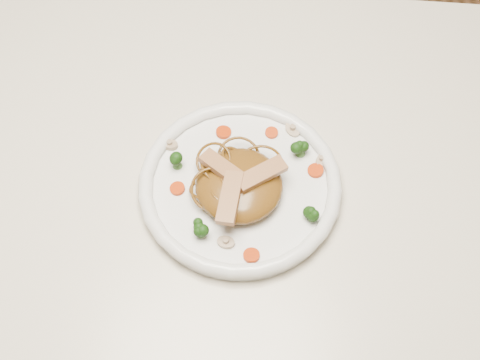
{
  "coord_description": "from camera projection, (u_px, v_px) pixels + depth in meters",
  "views": [
    {
      "loc": [
        0.12,
        -0.48,
        1.59
      ],
      "look_at": [
        0.07,
        0.01,
        0.78
      ],
      "focal_mm": 52.61,
      "sensor_mm": 36.0,
      "label": 1
    }
  ],
  "objects": [
    {
      "name": "noodle_mound",
      "position": [
        239.0,
        185.0,
        0.94
      ],
      "size": [
        0.14,
        0.14,
        0.04
      ],
      "primitive_type": "ellipsoid",
      "rotation": [
        0.0,
        0.0,
        0.22
      ],
      "color": "brown",
      "rests_on": "plate"
    },
    {
      "name": "plate",
      "position": [
        240.0,
        188.0,
        0.97
      ],
      "size": [
        0.35,
        0.35,
        0.02
      ],
      "primitive_type": "cylinder",
      "rotation": [
        0.0,
        0.0,
        -0.33
      ],
      "color": "white",
      "rests_on": "table"
    },
    {
      "name": "carrot_0",
      "position": [
        272.0,
        133.0,
        1.0
      ],
      "size": [
        0.02,
        0.02,
        0.0
      ],
      "primitive_type": "cylinder",
      "rotation": [
        0.0,
        0.0,
        -0.09
      ],
      "color": "#C63607",
      "rests_on": "plate"
    },
    {
      "name": "broccoli_0",
      "position": [
        301.0,
        147.0,
        0.97
      ],
      "size": [
        0.03,
        0.03,
        0.03
      ],
      "primitive_type": null,
      "rotation": [
        0.0,
        0.0,
        0.15
      ],
      "color": "#1B410D",
      "rests_on": "plate"
    },
    {
      "name": "mushroom_0",
      "position": [
        226.0,
        242.0,
        0.91
      ],
      "size": [
        0.03,
        0.03,
        0.01
      ],
      "primitive_type": "cylinder",
      "rotation": [
        0.0,
        0.0,
        -0.17
      ],
      "color": "#BCA78D",
      "rests_on": "plate"
    },
    {
      "name": "mushroom_2",
      "position": [
        170.0,
        144.0,
        0.99
      ],
      "size": [
        0.03,
        0.03,
        0.01
      ],
      "primitive_type": "cylinder",
      "rotation": [
        0.0,
        0.0,
        -0.26
      ],
      "color": "#BCA78D",
      "rests_on": "plate"
    },
    {
      "name": "carrot_4",
      "position": [
        251.0,
        255.0,
        0.9
      ],
      "size": [
        0.03,
        0.03,
        0.0
      ],
      "primitive_type": "cylinder",
      "rotation": [
        0.0,
        0.0,
        -0.3
      ],
      "color": "#C63607",
      "rests_on": "plate"
    },
    {
      "name": "mushroom_3",
      "position": [
        293.0,
        129.0,
        1.0
      ],
      "size": [
        0.04,
        0.04,
        0.01
      ],
      "primitive_type": "cylinder",
      "rotation": [
        0.0,
        0.0,
        2.22
      ],
      "color": "#BCA78D",
      "rests_on": "plate"
    },
    {
      "name": "broccoli_1",
      "position": [
        177.0,
        159.0,
        0.96
      ],
      "size": [
        0.04,
        0.04,
        0.03
      ],
      "primitive_type": null,
      "rotation": [
        0.0,
        0.0,
        -0.32
      ],
      "color": "#1B410D",
      "rests_on": "plate"
    },
    {
      "name": "broccoli_2",
      "position": [
        201.0,
        228.0,
        0.91
      ],
      "size": [
        0.03,
        0.03,
        0.03
      ],
      "primitive_type": null,
      "rotation": [
        0.0,
        0.0,
        -0.1
      ],
      "color": "#1B410D",
      "rests_on": "plate"
    },
    {
      "name": "chicken_a",
      "position": [
        261.0,
        174.0,
        0.92
      ],
      "size": [
        0.07,
        0.06,
        0.01
      ],
      "primitive_type": "cube",
      "rotation": [
        0.0,
        0.0,
        0.64
      ],
      "color": "#A8784F",
      "rests_on": "noodle_mound"
    },
    {
      "name": "carrot_3",
      "position": [
        224.0,
        132.0,
        1.0
      ],
      "size": [
        0.03,
        0.03,
        0.0
      ],
      "primitive_type": "cylinder",
      "rotation": [
        0.0,
        0.0,
        -0.42
      ],
      "color": "#C63607",
      "rests_on": "plate"
    },
    {
      "name": "carrot_1",
      "position": [
        177.0,
        188.0,
        0.95
      ],
      "size": [
        0.03,
        0.03,
        0.0
      ],
      "primitive_type": "cylinder",
      "rotation": [
        0.0,
        0.0,
        -0.29
      ],
      "color": "#C63607",
      "rests_on": "plate"
    },
    {
      "name": "chicken_c",
      "position": [
        230.0,
        198.0,
        0.9
      ],
      "size": [
        0.03,
        0.08,
        0.01
      ],
      "primitive_type": "cube",
      "rotation": [
        0.0,
        0.0,
        4.62
      ],
      "color": "#A8784F",
      "rests_on": "noodle_mound"
    },
    {
      "name": "ground",
      "position": [
        208.0,
        356.0,
        1.61
      ],
      "size": [
        4.0,
        4.0,
        0.0
      ],
      "primitive_type": "plane",
      "color": "#50331B",
      "rests_on": "ground"
    },
    {
      "name": "carrot_2",
      "position": [
        316.0,
        171.0,
        0.97
      ],
      "size": [
        0.03,
        0.03,
        0.0
      ],
      "primitive_type": "cylinder",
      "rotation": [
        0.0,
        0.0,
        -0.34
      ],
      "color": "#C63607",
      "rests_on": "plate"
    },
    {
      "name": "broccoli_3",
      "position": [
        313.0,
        213.0,
        0.92
      ],
      "size": [
        0.02,
        0.02,
        0.03
      ],
      "primitive_type": null,
      "rotation": [
        0.0,
        0.0,
        0.01
      ],
      "color": "#1B410D",
      "rests_on": "plate"
    },
    {
      "name": "table",
      "position": [
        191.0,
        227.0,
        1.05
      ],
      "size": [
        1.2,
        0.8,
        0.75
      ],
      "color": "beige",
      "rests_on": "ground"
    },
    {
      "name": "chicken_b",
      "position": [
        223.0,
        169.0,
        0.93
      ],
      "size": [
        0.07,
        0.06,
        0.01
      ],
      "primitive_type": "cube",
      "rotation": [
        0.0,
        0.0,
        2.54
      ],
      "color": "#A8784F",
      "rests_on": "noodle_mound"
    },
    {
      "name": "mushroom_1",
      "position": [
        321.0,
        160.0,
        0.98
      ],
      "size": [
        0.03,
        0.03,
        0.01
      ],
      "primitive_type": "cylinder",
      "rotation": [
        0.0,
        0.0,
        1.28
      ],
      "color": "#BCA78D",
      "rests_on": "plate"
    }
  ]
}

